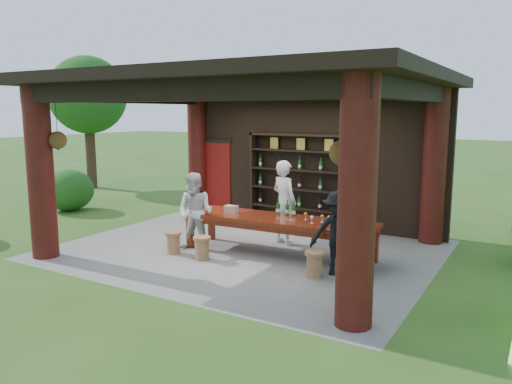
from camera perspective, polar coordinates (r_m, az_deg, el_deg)
The scene contains 15 objects.
ground at distance 10.36m, azimuth -1.13°, elevation -6.60°, with size 90.00×90.00×0.00m, color #2D5119.
pavilion at distance 10.36m, azimuth 0.02°, elevation 5.39°, with size 7.50×6.00×3.60m.
wine_shelf at distance 12.22m, azimuth 4.99°, elevation 1.33°, with size 2.61×0.40×2.29m.
tasting_table at distance 9.86m, azimuth 2.54°, elevation -3.59°, with size 3.95×1.14×0.75m.
stool_near_left at distance 9.70m, azimuth -6.19°, elevation -6.31°, with size 0.34×0.34×0.45m.
stool_near_right at distance 8.71m, azimuth 6.70°, elevation -8.12°, with size 0.34×0.34×0.45m.
stool_far_left at distance 10.18m, azimuth -9.43°, elevation -5.65°, with size 0.33×0.33×0.44m.
host at distance 10.65m, azimuth 3.25°, elevation -1.19°, with size 0.66×0.43×1.80m, color silver.
guest_woman at distance 10.18m, azimuth -6.94°, elevation -2.29°, with size 0.78×0.61×1.61m, color silver.
guest_man at distance 8.75m, azimuth 9.33°, elevation -4.68°, with size 0.96×0.55×1.48m, color black.
table_bottles at distance 10.06m, azimuth 3.49°, elevation -1.79°, with size 0.45×0.11×0.31m.
table_glasses at distance 9.52m, azimuth 6.39°, elevation -2.96°, with size 0.82×0.29×0.15m.
napkin_basket at distance 10.35m, azimuth -2.85°, elevation -1.95°, with size 0.26×0.18×0.14m, color #BF6672.
shrubs at distance 10.18m, azimuth 17.15°, elevation -4.11°, with size 15.31×8.00×1.36m.
trees at distance 10.10m, azimuth 17.48°, elevation 11.89°, with size 22.21×10.69×4.80m.
Camera 1 is at (5.22, -8.49, 2.83)m, focal length 35.00 mm.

